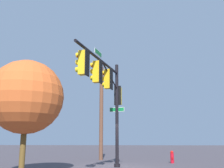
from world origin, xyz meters
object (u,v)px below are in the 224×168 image
at_px(fire_hydrant, 172,157).
at_px(tree_near, 26,97).
at_px(utility_pole, 101,111).
at_px(signal_pole_assembly, 106,87).

distance_m(fire_hydrant, tree_near, 10.82).
distance_m(utility_pole, tree_near, 9.68).
bearing_deg(utility_pole, fire_hydrant, 64.66).
bearing_deg(utility_pole, signal_pole_assembly, 8.80).
xyz_separation_m(signal_pole_assembly, tree_near, (2.12, -3.63, -0.85)).
relative_size(signal_pole_assembly, fire_hydrant, 7.68).
xyz_separation_m(signal_pole_assembly, fire_hydrant, (-4.75, 4.11, -4.02)).
bearing_deg(tree_near, signal_pole_assembly, 120.28).
xyz_separation_m(fire_hydrant, tree_near, (6.86, -7.74, 3.17)).
distance_m(signal_pole_assembly, tree_near, 4.29).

